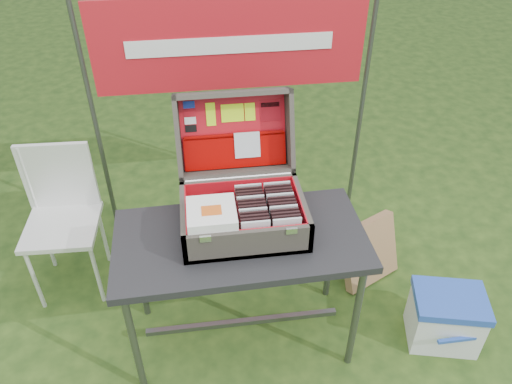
{
  "coord_description": "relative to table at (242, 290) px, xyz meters",
  "views": [
    {
      "loc": [
        -0.24,
        -1.72,
        2.36
      ],
      "look_at": [
        0.01,
        0.1,
        0.97
      ],
      "focal_mm": 35.0,
      "sensor_mm": 36.0,
      "label": 1
    }
  ],
  "objects": [
    {
      "name": "suitcase_lid_pocket",
      "position": [
        0.02,
        0.41,
        0.6
      ],
      "size": [
        0.52,
        0.09,
        0.17
      ],
      "primitive_type": "cube",
      "rotation": [
        -1.94,
        0.0,
        0.0
      ],
      "color": "#910200",
      "rests_on": "suitcase_lid_liner"
    },
    {
      "name": "cd_right_10",
      "position": [
        0.2,
        0.13,
        0.48
      ],
      "size": [
        0.13,
        0.01,
        0.15
      ],
      "primitive_type": "cube",
      "color": "black",
      "rests_on": "suitcase_liner_floor"
    },
    {
      "name": "cd_left_11",
      "position": [
        0.06,
        0.15,
        0.48
      ],
      "size": [
        0.13,
        0.01,
        0.15
      ],
      "primitive_type": "cube",
      "color": "black",
      "rests_on": "suitcase_liner_floor"
    },
    {
      "name": "cooler_body",
      "position": [
        1.1,
        -0.16,
        -0.23
      ],
      "size": [
        0.41,
        0.35,
        0.29
      ],
      "primitive_type": "cube",
      "rotation": [
        0.0,
        0.0,
        -0.24
      ],
      "color": "white",
      "rests_on": "ground"
    },
    {
      "name": "songbook_2",
      "position": [
        -0.13,
        -0.02,
        0.55
      ],
      "size": [
        0.22,
        0.22,
        0.0
      ],
      "primitive_type": "cube",
      "color": "white",
      "rests_on": "suitcase_base_wall_front"
    },
    {
      "name": "suitcase_lid_back",
      "position": [
        0.02,
        0.48,
        0.68
      ],
      "size": [
        0.59,
        0.17,
        0.4
      ],
      "primitive_type": "cube",
      "rotation": [
        -1.94,
        0.0,
        0.0
      ],
      "color": "#544B41",
      "rests_on": "suitcase_base_wall_back"
    },
    {
      "name": "suitcase_hinge",
      "position": [
        0.02,
        0.27,
        0.53
      ],
      "size": [
        0.53,
        0.02,
        0.02
      ],
      "primitive_type": "cylinder",
      "rotation": [
        0.0,
        1.57,
        0.0
      ],
      "color": "silver",
      "rests_on": "suitcase_base_wall_back"
    },
    {
      "name": "suitcase_lid_liner",
      "position": [
        0.02,
        0.47,
        0.68
      ],
      "size": [
        0.54,
        0.14,
        0.35
      ],
      "primitive_type": "cube",
      "rotation": [
        -1.94,
        0.0,
        0.0
      ],
      "color": "red",
      "rests_on": "suitcase_lid_back"
    },
    {
      "name": "suitcase_liner_wall_left",
      "position": [
        -0.25,
        0.06,
        0.47
      ],
      "size": [
        0.01,
        0.37,
        0.13
      ],
      "primitive_type": "cube",
      "color": "red",
      "rests_on": "suitcase_base_bottom"
    },
    {
      "name": "chair_leg_fr",
      "position": [
        -0.81,
        0.37,
        -0.15
      ],
      "size": [
        0.02,
        0.02,
        0.46
      ],
      "primitive_type": "cylinder",
      "color": "silver",
      "rests_on": "ground"
    },
    {
      "name": "suitcase_liner_wall_front",
      "position": [
        0.02,
        -0.13,
        0.47
      ],
      "size": [
        0.54,
        0.01,
        0.13
      ],
      "primitive_type": "cube",
      "color": "red",
      "rests_on": "suitcase_base_bottom"
    },
    {
      "name": "cd_left_12",
      "position": [
        0.06,
        0.17,
        0.48
      ],
      "size": [
        0.13,
        0.01,
        0.15
      ],
      "primitive_type": "cube",
      "color": "silver",
      "rests_on": "suitcase_liner_floor"
    },
    {
      "name": "lid_card_neon_tall",
      "position": [
        -0.09,
        0.49,
        0.78
      ],
      "size": [
        0.05,
        0.04,
        0.11
      ],
      "primitive_type": "cube",
      "rotation": [
        -1.94,
        0.0,
        0.0
      ],
      "color": "#C8FB14",
      "rests_on": "suitcase_lid_liner"
    },
    {
      "name": "suitcase_lid_rim_near",
      "position": [
        0.02,
        0.34,
        0.52
      ],
      "size": [
        0.59,
        0.16,
        0.08
      ],
      "primitive_type": "cube",
      "rotation": [
        -1.94,
        0.0,
        0.0
      ],
      "color": "#544B41",
      "rests_on": "suitcase_lid_back"
    },
    {
      "name": "cd_right_6",
      "position": [
        0.2,
        0.03,
        0.48
      ],
      "size": [
        0.13,
        0.01,
        0.15
      ],
      "primitive_type": "cube",
      "color": "black",
      "rests_on": "suitcase_liner_floor"
    },
    {
      "name": "table_leg_fl",
      "position": [
        -0.54,
        -0.24,
        -0.02
      ],
      "size": [
        0.04,
        0.04,
        0.71
      ],
      "primitive_type": "cylinder",
      "color": "#59595B",
      "rests_on": "ground"
    },
    {
      "name": "chair_leg_bl",
      "position": [
        -1.16,
        0.72,
        -0.15
      ],
      "size": [
        0.02,
        0.02,
        0.46
      ],
      "primitive_type": "cylinder",
      "color": "silver",
      "rests_on": "ground"
    },
    {
      "name": "chair",
      "position": [
        -0.98,
        0.55,
        0.07
      ],
      "size": [
        0.43,
        0.47,
        0.9
      ],
      "primitive_type": null,
      "rotation": [
        0.0,
        0.0,
        -0.04
      ],
      "color": "silver",
      "rests_on": "ground"
    },
    {
      "name": "suitcase",
      "position": [
        0.02,
        0.12,
        0.64
      ],
      "size": [
        0.59,
        0.58,
        0.52
      ],
      "primitive_type": null,
      "color": "#544B41",
      "rests_on": "table"
    },
    {
      "name": "suitcase_liner_wall_right",
      "position": [
        0.29,
        0.06,
        0.47
      ],
      "size": [
        0.01,
        0.37,
        0.13
      ],
      "primitive_type": "cube",
      "color": "red",
      "rests_on": "suitcase_base_bottom"
    },
    {
      "name": "cd_right_4",
      "position": [
        0.2,
        -0.01,
        0.48
      ],
      "size": [
        0.13,
        0.01,
        0.15
      ],
      "primitive_type": "cube",
      "color": "silver",
      "rests_on": "suitcase_liner_floor"
    },
    {
      "name": "songbook_6",
      "position": [
        -0.13,
        -0.02,
        0.57
      ],
      "size": [
        0.22,
        0.22,
        0.0
      ],
      "primitive_type": "cube",
      "color": "white",
      "rests_on": "suitcase_base_wall_front"
    },
    {
      "name": "suitcase_pocket_edge",
      "position": [
        0.02,
        0.44,
        0.68
      ],
      "size": [
        0.51,
        0.03,
        0.03
      ],
      "primitive_type": "cube",
      "rotation": [
        -1.94,
        0.0,
        0.0
      ],
      "color": "#910200",
      "rests_on": "suitcase_lid_pocket"
    },
    {
      "name": "lid_sticker_cc_c",
      "position": [
        -0.19,
        0.49,
        0.75
      ],
      "size": [
        0.06,
        0.02,
        0.03
      ],
      "primitive_type": "cube",
      "rotation": [
        -1.94,
        0.0,
        0.0
      ],
      "color": "white",
      "rests_on": "suitcase_lid_liner"
    },
    {
      "name": "lid_sticker_cc_a",
      "position": [
        -0.19,
        0.51,
        0.83
      ],
      "size": [
        0.06,
        0.02,
        0.03
      ],
      "primitive_type": "cube",
      "rotation": [
        -1.94,
        0.0,
        0.0
      ],
      "color": "#1933B2",
      "rests_on": "suitcase_lid_liner"
    },
    {
      "name": "cd_left_0",
      "position": [
        0.06,
        -0.1,
        0.48
      ],
      "size": [
        0.13,
        0.01,
        0.15
      ],
      "primitive_type": "cube",
      "color": "silver",
      "rests_on": "suitcase_liner_floor"
    },
    {
      "name": "table_leg_fr",
      "position": [
        0.54,
        -0.24,
        -0.02
      ],
      "size": [
        0.04,
        0.04,
        0.71
      ],
      "primitive_type": "cylinder",
      "color": "#59595B",
      "rests_on": "ground"
    },
    {
      "name": "lid_card_neon_main",
      "position": [
        0.02,
        0.49,
        0.78
      ],
      "size": [
        0.12,
        0.03,
        0.08
      ],
      "primitive_type": "cube",
      "rotation": [
        -1.94,
        0.0,
        0.0
      ],
      "color": "#C8FB14",
      "rests_on": "suitcase_lid_liner"
    },
    {
      "name": "table_leg_br",
      "position": [
        0.54,
        0.24,
        -0.02
      ],
      "size": [
        0.04,
        0.04,
        0.71
      ],
      "primitive_type": "cylinder",
      "color": "#59595B",
      "rests_on": "ground"
    },
    {
      "name": "cd_right_5",
      "position": [
        0.2,
        0.01,
        0.48
      ],
      "size": [
        0.13,
        0.01,
        0.15
      ],
      "primitive_type": "cube",
      "color": "black",
      "rests_on": "suitcase_liner_floor"
    },
    {
      "name": "table_top",
      "position": [
        0.0,
        0.0,
        0.36
      ],
      "size": [
        1.22,
        0.63,
        0.04
      ],
      "primitive_type": "cube",
      "rotation": [
        0.0,
        0.0,
        0.02
      ],
      "color": "#252528",
      "rests_on": "ground"
    },
    {
      "name": "suitcase_base_wall_front",
      "position": [
        0.02,
        -0.14,
        0.46
      ],
      "size": [
        0.59,
        0.02,
        0.16
      ],
      "primitive_type": "cube",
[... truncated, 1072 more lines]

